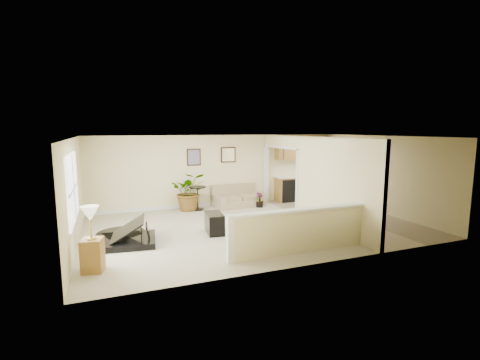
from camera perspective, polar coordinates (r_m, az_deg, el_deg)
name	(u,v)px	position (r m, az deg, el deg)	size (l,w,h in m)	color
floor	(253,226)	(9.87, 2.17, -7.57)	(9.00, 9.00, 0.00)	#B3AA8B
back_wall	(220,170)	(12.39, -3.30, 1.59)	(9.00, 0.04, 2.50)	beige
front_wall	(314,204)	(7.00, 12.03, -3.87)	(9.00, 0.04, 2.50)	beige
left_wall	(74,193)	(8.86, -25.59, -1.95)	(0.04, 6.00, 2.50)	beige
right_wall	(381,175)	(12.10, 22.18, 0.82)	(0.04, 6.00, 2.50)	beige
ceiling	(254,137)	(9.49, 2.26, 7.10)	(9.00, 6.00, 0.04)	white
kitchen_vinyl	(345,216)	(11.45, 16.88, -5.67)	(2.70, 6.00, 0.01)	tan
interior_partition	(305,179)	(10.66, 10.59, 0.19)	(0.18, 5.99, 2.50)	beige
pony_half_wall	(298,230)	(7.79, 9.50, -8.09)	(3.42, 0.22, 1.00)	beige
left_window	(72,188)	(8.34, -25.83, -1.17)	(0.05, 2.15, 1.45)	white
wall_art_left	(194,157)	(12.05, -7.58, 3.74)	(0.48, 0.04, 0.58)	#321B12
wall_mirror	(228,155)	(12.40, -1.96, 4.16)	(0.55, 0.04, 0.55)	#321B12
kitchen_cabinets	(301,177)	(13.52, 10.05, 0.43)	(2.36, 0.65, 2.33)	olive
piano	(123,220)	(8.80, -18.71, -6.30)	(1.74, 1.79, 1.31)	black
piano_bench	(214,223)	(9.21, -4.23, -7.06)	(0.40, 0.79, 0.53)	black
loveseat	(237,195)	(12.34, -0.46, -2.54)	(1.81, 1.15, 0.98)	tan
accent_table	(198,195)	(11.76, -6.97, -2.47)	(0.55, 0.55, 0.80)	black
palm_plant	(190,192)	(11.74, -8.28, -1.91)	(1.36, 1.25, 1.28)	black
small_plant	(259,201)	(12.18, 3.20, -3.45)	(0.38, 0.38, 0.51)	black
lamp_stand	(92,244)	(7.27, -23.13, -9.68)	(0.45, 0.45, 1.28)	olive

